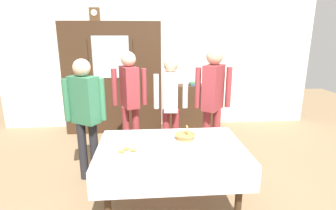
{
  "coord_description": "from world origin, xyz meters",
  "views": [
    {
      "loc": [
        -0.24,
        -2.82,
        1.89
      ],
      "look_at": [
        0.0,
        0.2,
        1.08
      ],
      "focal_mm": 28.15,
      "sensor_mm": 36.0,
      "label": 1
    }
  ],
  "objects": [
    {
      "name": "spoon_front_edge",
      "position": [
        -0.15,
        -0.27,
        0.73
      ],
      "size": [
        0.12,
        0.02,
        0.01
      ],
      "color": "silver",
      "rests_on": "dining_table"
    },
    {
      "name": "wall_cabinet",
      "position": [
        -0.9,
        2.35,
        1.06
      ],
      "size": [
        1.85,
        0.46,
        2.12
      ],
      "color": "#3D2819",
      "rests_on": "ground"
    },
    {
      "name": "spoon_back_edge",
      "position": [
        0.09,
        -0.27,
        0.73
      ],
      "size": [
        0.12,
        0.02,
        0.01
      ],
      "color": "silver",
      "rests_on": "dining_table"
    },
    {
      "name": "book_stack",
      "position": [
        0.7,
        2.41,
        0.92
      ],
      "size": [
        0.15,
        0.21,
        0.06
      ],
      "color": "#2D5184",
      "rests_on": "bookshelf_low"
    },
    {
      "name": "tea_cup_near_left",
      "position": [
        -0.45,
        0.06,
        0.75
      ],
      "size": [
        0.13,
        0.13,
        0.06
      ],
      "color": "silver",
      "rests_on": "dining_table"
    },
    {
      "name": "person_behind_table_left",
      "position": [
        0.69,
        0.76,
        1.05
      ],
      "size": [
        0.52,
        0.41,
        1.71
      ],
      "color": "#933338",
      "rests_on": "ground"
    },
    {
      "name": "pastry_plate",
      "position": [
        -0.46,
        -0.35,
        0.74
      ],
      "size": [
        0.28,
        0.28,
        0.05
      ],
      "color": "white",
      "rests_on": "dining_table"
    },
    {
      "name": "mantel_clock",
      "position": [
        -1.18,
        2.35,
        2.24
      ],
      "size": [
        0.18,
        0.11,
        0.24
      ],
      "color": "brown",
      "rests_on": "wall_cabinet"
    },
    {
      "name": "person_behind_table_right",
      "position": [
        0.11,
        1.04,
        0.94
      ],
      "size": [
        0.52,
        0.38,
        1.56
      ],
      "color": "#933338",
      "rests_on": "ground"
    },
    {
      "name": "tea_cup_far_left",
      "position": [
        -0.08,
        -0.49,
        0.75
      ],
      "size": [
        0.13,
        0.13,
        0.06
      ],
      "color": "white",
      "rests_on": "dining_table"
    },
    {
      "name": "ground_plane",
      "position": [
        0.0,
        0.0,
        0.0
      ],
      "size": [
        12.0,
        12.0,
        0.0
      ],
      "primitive_type": "plane",
      "color": "#846B4C",
      "rests_on": "ground"
    },
    {
      "name": "person_by_cabinet",
      "position": [
        -0.51,
        1.1,
        1.01
      ],
      "size": [
        0.52,
        0.41,
        1.65
      ],
      "color": "#933338",
      "rests_on": "ground"
    },
    {
      "name": "back_wall",
      "position": [
        0.0,
        2.65,
        1.35
      ],
      "size": [
        6.4,
        0.1,
        2.7
      ],
      "primitive_type": "cube",
      "color": "silver",
      "rests_on": "ground"
    },
    {
      "name": "person_beside_shelf",
      "position": [
        -1.04,
        0.46,
        0.98
      ],
      "size": [
        0.52,
        0.36,
        1.61
      ],
      "color": "#232328",
      "rests_on": "ground"
    },
    {
      "name": "tea_cup_far_right",
      "position": [
        0.55,
        -0.09,
        0.75
      ],
      "size": [
        0.13,
        0.13,
        0.06
      ],
      "color": "silver",
      "rests_on": "dining_table"
    },
    {
      "name": "bookshelf_low",
      "position": [
        0.7,
        2.41,
        0.44
      ],
      "size": [
        1.04,
        0.35,
        0.89
      ],
      "color": "#3D2819",
      "rests_on": "ground"
    },
    {
      "name": "bread_basket",
      "position": [
        0.18,
        -0.01,
        0.76
      ],
      "size": [
        0.24,
        0.24,
        0.16
      ],
      "color": "#9E7542",
      "rests_on": "dining_table"
    },
    {
      "name": "dining_table",
      "position": [
        0.0,
        -0.24,
        0.63
      ],
      "size": [
        1.57,
        1.06,
        0.73
      ],
      "color": "#3D2819",
      "rests_on": "ground"
    },
    {
      "name": "tea_cup_front_edge",
      "position": [
        -0.23,
        0.02,
        0.75
      ],
      "size": [
        0.13,
        0.13,
        0.06
      ],
      "color": "white",
      "rests_on": "dining_table"
    },
    {
      "name": "tea_cup_back_edge",
      "position": [
        0.53,
        -0.56,
        0.75
      ],
      "size": [
        0.13,
        0.13,
        0.06
      ],
      "color": "white",
      "rests_on": "dining_table"
    },
    {
      "name": "tea_cup_near_right",
      "position": [
        0.36,
        -0.56,
        0.75
      ],
      "size": [
        0.13,
        0.13,
        0.06
      ],
      "color": "white",
      "rests_on": "dining_table"
    }
  ]
}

